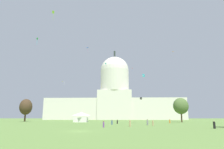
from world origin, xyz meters
The scene contains 24 objects.
ground_plane centered at (0.00, 0.00, 0.00)m, with size 800.00×800.00×0.00m, color olive.
capitol_building centered at (1.27, 164.82, 20.88)m, with size 131.30×27.99×68.39m.
event_tent centered at (-12.02, 64.13, 2.35)m, with size 6.57×7.06×4.71m.
tree_west_mid centered at (-45.87, 78.04, 7.95)m, with size 9.11×10.15×12.36m.
tree_east_mid centered at (36.07, 65.95, 7.63)m, with size 10.20×9.76×11.54m.
person_grey_edge_east centered at (14.94, 27.62, 0.80)m, with size 0.65×0.65×1.78m.
person_denim_lawn_far_right centered at (4.12, 32.32, 0.71)m, with size 0.56×0.56×1.57m.
person_black_back_left centered at (26.47, 9.25, 0.74)m, with size 0.65×0.65×1.64m.
person_tan_edge_west centered at (9.28, 16.98, 0.81)m, with size 0.57×0.57×1.78m.
person_orange_near_tree_east centered at (26.05, 47.17, 0.74)m, with size 0.55×0.55×1.63m.
person_tan_deep_crowd centered at (15.99, 24.04, 0.73)m, with size 0.57×0.57×1.61m.
person_black_back_right centered at (5.75, 39.61, 0.70)m, with size 0.44×0.44×1.55m.
person_purple_lawn_far_left centered at (3.00, 13.15, 0.71)m, with size 0.43×0.43×1.52m.
kite_black_low centered at (16.81, 64.03, 11.25)m, with size 1.08×1.13×1.14m.
kite_cyan_mid centered at (17.10, 52.61, 20.14)m, with size 1.19×1.13×1.31m.
kite_turquoise_high centered at (-4.86, 125.66, 45.00)m, with size 0.97×0.98×2.08m.
kite_orange_high centered at (36.67, 77.95, 38.71)m, with size 1.22×1.23×0.19m.
kite_red_high centered at (17.30, 144.41, 44.96)m, with size 1.61×1.81×3.17m.
kite_white_mid centered at (-35.61, 117.14, 29.69)m, with size 1.03×1.25×3.38m.
kite_green_mid centered at (-27.19, 42.98, 33.81)m, with size 1.06×0.84×3.09m.
kite_yellow_mid centered at (-34.07, 108.18, 27.18)m, with size 1.44×1.31×0.37m.
kite_blue_high centered at (-14.37, 92.66, 46.54)m, with size 1.47×0.95×2.45m.
kite_gold_mid centered at (-6.97, 117.87, 26.51)m, with size 1.16×1.50×2.74m.
kite_lime_high centered at (-25.50, 55.02, 52.25)m, with size 0.93×1.25×4.62m.
Camera 1 is at (6.97, -35.67, 2.34)m, focal length 32.98 mm.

